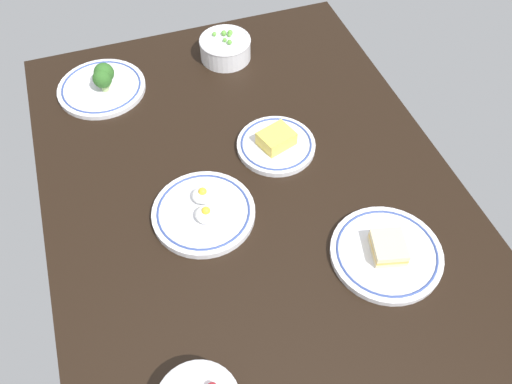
% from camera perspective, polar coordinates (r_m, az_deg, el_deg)
% --- Properties ---
extents(dining_table, '(1.29, 0.89, 0.04)m').
position_cam_1_polar(dining_table, '(1.18, 0.00, -1.20)').
color(dining_table, black).
rests_on(dining_table, ground).
extents(plate_cheese, '(0.18, 0.18, 0.05)m').
position_cam_1_polar(plate_cheese, '(1.25, 2.16, 5.17)').
color(plate_cheese, silver).
rests_on(plate_cheese, dining_table).
extents(plate_broccoli, '(0.22, 0.22, 0.08)m').
position_cam_1_polar(plate_broccoli, '(1.44, -16.10, 10.91)').
color(plate_broccoli, silver).
rests_on(plate_broccoli, dining_table).
extents(plate_sandwich, '(0.22, 0.22, 0.05)m').
position_cam_1_polar(plate_sandwich, '(1.10, 13.76, -6.28)').
color(plate_sandwich, silver).
rests_on(plate_sandwich, dining_table).
extents(plate_eggs, '(0.22, 0.22, 0.05)m').
position_cam_1_polar(plate_eggs, '(1.13, -5.60, -2.09)').
color(plate_eggs, silver).
rests_on(plate_eggs, dining_table).
extents(bowl_peas, '(0.14, 0.14, 0.07)m').
position_cam_1_polar(bowl_peas, '(1.49, -3.29, 15.11)').
color(bowl_peas, silver).
rests_on(bowl_peas, dining_table).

